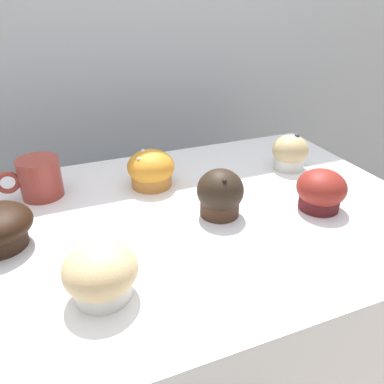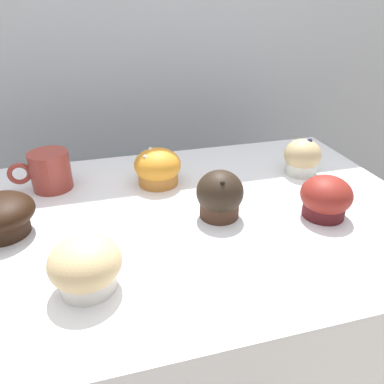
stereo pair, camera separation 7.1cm
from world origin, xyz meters
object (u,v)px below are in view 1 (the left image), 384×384
at_px(muffin_front_right, 220,194).
at_px(coffee_cup, 39,177).
at_px(muffin_back_center, 321,191).
at_px(muffin_back_left, 151,170).
at_px(muffin_front_center, 290,153).
at_px(muffin_front_left, 101,273).

relative_size(muffin_front_right, coffee_cup, 0.73).
height_order(muffin_front_right, muffin_back_center, muffin_front_right).
relative_size(muffin_back_left, coffee_cup, 0.81).
bearing_deg(muffin_back_center, coffee_cup, 153.24).
bearing_deg(muffin_front_center, muffin_back_left, 173.93).
height_order(muffin_front_center, muffin_back_center, muffin_front_center).
relative_size(muffin_back_center, coffee_cup, 0.75).
bearing_deg(muffin_front_right, coffee_cup, 147.07).
xyz_separation_m(muffin_front_left, muffin_front_right, (0.25, 0.14, 0.00)).
xyz_separation_m(muffin_front_center, coffee_cup, (-0.57, 0.07, 0.00)).
height_order(muffin_back_center, coffee_cup, coffee_cup).
bearing_deg(muffin_back_left, muffin_front_right, -62.48).
relative_size(muffin_front_center, muffin_front_right, 0.94).
bearing_deg(muffin_front_right, muffin_front_center, 27.77).
distance_m(muffin_front_right, muffin_back_center, 0.20).
bearing_deg(muffin_back_left, muffin_back_center, -37.97).
relative_size(muffin_front_left, muffin_back_center, 1.08).
xyz_separation_m(muffin_back_left, coffee_cup, (-0.23, 0.04, 0.01)).
distance_m(muffin_front_left, muffin_back_center, 0.45).
xyz_separation_m(muffin_front_center, muffin_front_right, (-0.25, -0.13, 0.00)).
distance_m(muffin_front_center, muffin_front_left, 0.57).
xyz_separation_m(muffin_back_left, muffin_back_center, (0.28, -0.22, 0.00)).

